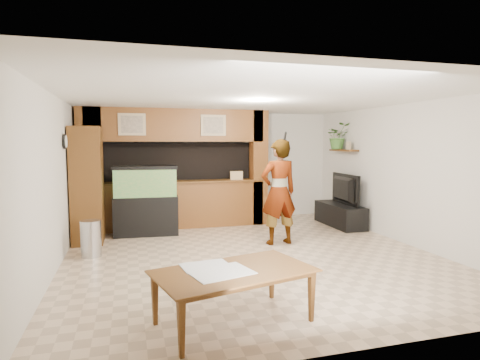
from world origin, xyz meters
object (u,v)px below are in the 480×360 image
object	(u,v)px
pantry_cabinet	(87,185)
television	(341,189)
person	(279,192)
dining_table	(235,298)
aquarium	(146,201)

from	to	relation	value
pantry_cabinet	television	world-z (taller)	pantry_cabinet
person	dining_table	xyz separation A→B (m)	(-1.64, -2.99, -0.69)
pantry_cabinet	person	size ratio (longest dim) A/B	1.12
aquarium	person	distance (m)	2.73
person	dining_table	bearing A→B (deg)	54.93
pantry_cabinet	aquarium	xyz separation A→B (m)	(1.08, 0.25, -0.40)
aquarium	dining_table	size ratio (longest dim) A/B	0.87
pantry_cabinet	person	distance (m)	3.60
aquarium	dining_table	bearing A→B (deg)	-77.07
pantry_cabinet	dining_table	bearing A→B (deg)	-66.71
television	person	distance (m)	2.25
aquarium	person	bearing A→B (deg)	-26.87
pantry_cabinet	dining_table	distance (m)	4.57
pantry_cabinet	television	xyz separation A→B (m)	(5.35, -0.00, -0.25)
aquarium	television	world-z (taller)	aquarium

